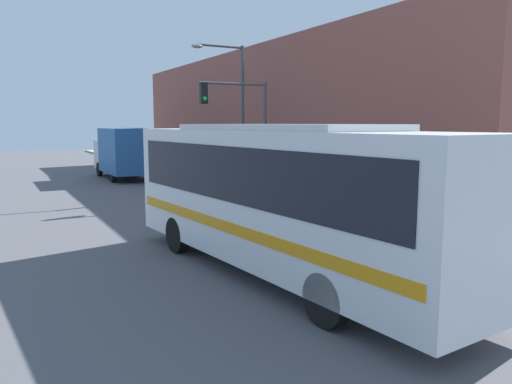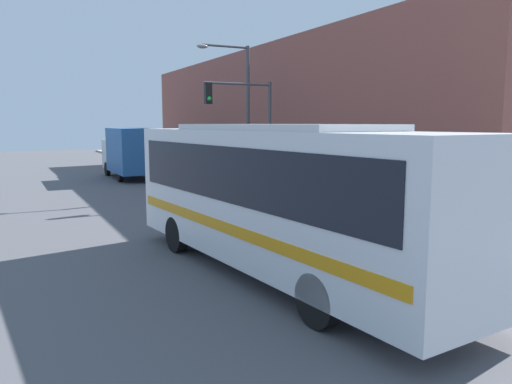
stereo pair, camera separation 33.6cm
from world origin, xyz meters
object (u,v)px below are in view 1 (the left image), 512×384
at_px(city_bus, 281,190).
at_px(fire_hydrant, 418,220).
at_px(delivery_truck, 124,151).
at_px(street_lamp, 236,104).
at_px(traffic_light_pole, 243,117).
at_px(pedestrian_near_corner, 325,181).
at_px(parking_meter, 295,182).

xyz_separation_m(city_bus, fire_hydrant, (5.51, 1.20, -1.40)).
height_order(delivery_truck, street_lamp, street_lamp).
bearing_deg(traffic_light_pole, pedestrian_near_corner, -61.17).
relative_size(parking_meter, pedestrian_near_corner, 0.70).
relative_size(fire_hydrant, street_lamp, 0.10).
height_order(delivery_truck, pedestrian_near_corner, delivery_truck).
bearing_deg(fire_hydrant, pedestrian_near_corner, 80.70).
relative_size(delivery_truck, street_lamp, 0.95).
bearing_deg(city_bus, parking_meter, 49.99).
bearing_deg(traffic_light_pole, fire_hydrant, -84.07).
relative_size(city_bus, pedestrian_near_corner, 5.99).
distance_m(city_bus, parking_meter, 9.71).
bearing_deg(fire_hydrant, parking_meter, 90.00).
xyz_separation_m(fire_hydrant, pedestrian_near_corner, (0.98, 5.99, 0.51)).
xyz_separation_m(parking_meter, pedestrian_near_corner, (0.98, -0.75, 0.05)).
height_order(parking_meter, street_lamp, street_lamp).
bearing_deg(street_lamp, parking_meter, -88.62).
height_order(traffic_light_pole, street_lamp, street_lamp).
distance_m(city_bus, traffic_light_pole, 11.82).
bearing_deg(street_lamp, delivery_truck, 113.58).
xyz_separation_m(fire_hydrant, street_lamp, (-0.13, 12.05, 3.84)).
height_order(delivery_truck, fire_hydrant, delivery_truck).
xyz_separation_m(street_lamp, pedestrian_near_corner, (1.11, -6.06, -3.33)).
xyz_separation_m(fire_hydrant, parking_meter, (0.00, 6.74, 0.45)).
relative_size(parking_meter, street_lamp, 0.17).
xyz_separation_m(city_bus, traffic_light_pole, (4.51, 10.78, 1.75)).
xyz_separation_m(delivery_truck, fire_hydrant, (3.74, -20.32, -1.15)).
bearing_deg(fire_hydrant, delivery_truck, 100.42).
relative_size(city_bus, fire_hydrant, 14.09).
distance_m(fire_hydrant, pedestrian_near_corner, 6.09).
bearing_deg(traffic_light_pole, city_bus, -112.71).
relative_size(traffic_light_pole, street_lamp, 0.73).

